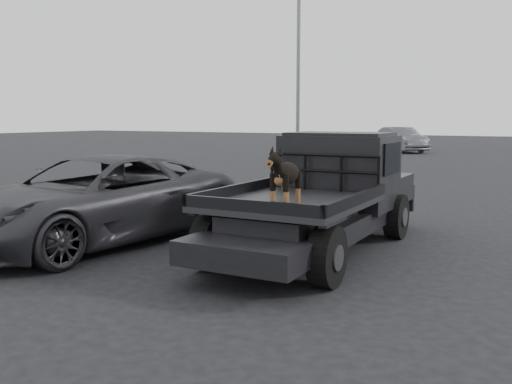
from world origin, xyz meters
The scene contains 8 objects.
ground centered at (0.00, 0.00, 0.00)m, with size 120.00×120.00×0.00m, color black.
flatbed_ute centered at (-0.14, 2.31, 0.46)m, with size 2.00×5.40×0.92m, color black, non-canonical shape.
ute_cab centered at (-0.14, 3.26, 1.36)m, with size 1.72×1.30×0.88m, color black, non-canonical shape.
headache_rack centered at (-0.14, 2.51, 1.20)m, with size 1.80×0.08×0.55m, color black, non-canonical shape.
dog centered at (0.09, 0.70, 1.29)m, with size 0.32×0.60×0.74m, color black, non-canonical shape.
parked_suv centered at (-3.59, 1.17, 0.71)m, with size 2.37×5.13×1.43m, color #303035.
distant_car_a centered at (-5.41, 28.04, 0.73)m, with size 1.54×4.42×1.46m, color #535358.
floodlight_near centered at (-8.24, 19.53, 7.34)m, with size 1.08×0.28×13.48m.
Camera 1 is at (3.13, -5.70, 2.05)m, focal length 40.00 mm.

